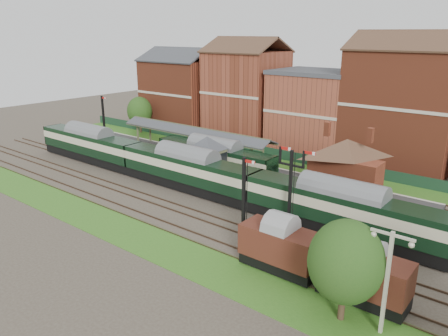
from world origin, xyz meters
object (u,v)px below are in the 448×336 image
Objects in this scene: dmu_train at (187,169)px; platform_railcar at (215,157)px; signal_box at (207,159)px; goods_van_a at (280,246)px; semaphore_bracket at (291,186)px.

platform_railcar is (-1.23, 6.50, -0.18)m from dmu_train.
signal_box is 3.32m from dmu_train.
dmu_train is (-0.31, -3.25, -0.60)m from signal_box.
platform_railcar is at bearing 141.58° from goods_van_a.
signal_box reaches higher than goods_van_a.
semaphore_bracket is at bearing -9.25° from dmu_train.
semaphore_bracket reaches higher than dmu_train.
semaphore_bracket reaches higher than goods_van_a.
semaphore_bracket is 19.00m from platform_railcar.
signal_box is 0.97× the size of goods_van_a.
platform_railcar is at bearing 100.72° from dmu_train.
signal_box is 0.10× the size of dmu_train.
platform_railcar is 2.89× the size of goods_van_a.
dmu_train reaches higher than platform_railcar.
semaphore_bracket is 15.69m from dmu_train.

